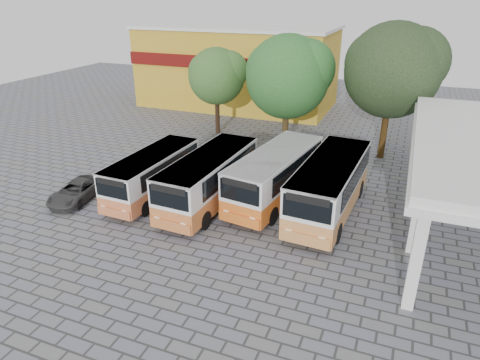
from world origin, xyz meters
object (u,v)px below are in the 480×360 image
at_px(bus_centre_left, 209,177).
at_px(bus_far_left, 153,172).
at_px(bus_far_right, 330,184).
at_px(parked_car, 77,191).
at_px(bus_centre_right, 275,173).

bearing_deg(bus_centre_left, bus_far_left, -173.53).
distance_m(bus_far_right, parked_car, 14.96).
height_order(bus_centre_right, bus_far_right, bus_far_right).
bearing_deg(bus_far_left, bus_centre_left, 5.84).
distance_m(bus_centre_left, bus_centre_right, 3.91).
xyz_separation_m(bus_centre_left, bus_centre_right, (3.43, 1.88, 0.02)).
bearing_deg(parked_car, bus_centre_right, 13.92).
height_order(bus_far_left, bus_centre_right, bus_centre_right).
height_order(bus_far_left, bus_centre_left, bus_centre_left).
relative_size(bus_far_left, parked_car, 1.83).
xyz_separation_m(bus_far_left, bus_far_right, (10.37, 1.64, 0.27)).
bearing_deg(bus_centre_left, bus_centre_right, 31.30).
xyz_separation_m(bus_far_left, parked_car, (-4.02, -2.24, -0.99)).
xyz_separation_m(bus_far_left, bus_centre_left, (3.65, 0.25, 0.18)).
bearing_deg(bus_far_right, bus_centre_left, -164.76).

